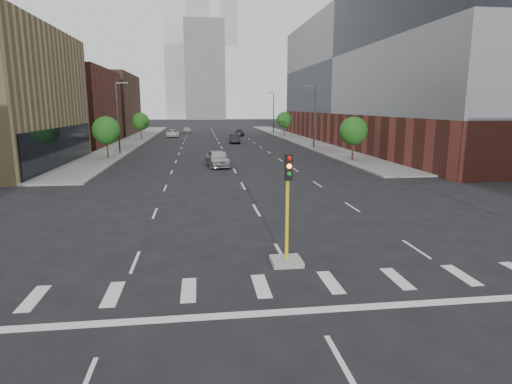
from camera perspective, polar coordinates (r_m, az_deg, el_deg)
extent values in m
cube|color=gray|center=(81.87, -15.83, 6.71)|extent=(5.00, 92.00, 0.15)
cube|color=gray|center=(83.07, 5.27, 7.15)|extent=(5.00, 92.00, 0.15)
cube|color=brown|center=(76.72, -26.35, 10.12)|extent=(20.00, 22.00, 12.00)
cube|color=brown|center=(101.72, -21.69, 10.80)|extent=(20.00, 24.00, 13.00)
cube|color=brown|center=(74.51, 18.80, 7.98)|extent=(24.00, 70.00, 5.00)
cube|color=slate|center=(74.78, 19.35, 16.41)|extent=(24.00, 70.00, 17.00)
cube|color=#B2B7BC|center=(228.68, -9.12, 18.50)|extent=(22.00, 22.00, 70.00)
cube|color=#B2B7BC|center=(269.27, -4.89, 18.58)|extent=(20.00, 20.00, 80.00)
cube|color=slate|center=(207.43, -6.85, 15.70)|extent=(18.00, 18.00, 44.00)
cube|color=#999993|center=(17.24, 4.07, -9.20)|extent=(1.20, 1.20, 0.20)
cylinder|color=gold|center=(16.72, 4.15, -3.73)|extent=(0.14, 0.14, 3.20)
cube|color=black|center=(16.12, 4.39, 3.32)|extent=(0.28, 0.18, 1.00)
sphere|color=red|center=(15.98, 4.48, 4.52)|extent=(0.18, 0.18, 0.18)
sphere|color=orange|center=(16.02, 4.46, 3.45)|extent=(0.18, 0.18, 0.18)
sphere|color=#0C7F19|center=(16.06, 4.45, 2.39)|extent=(0.18, 0.18, 0.18)
cylinder|color=#2D2D30|center=(64.07, 7.80, 9.81)|extent=(0.20, 0.20, 9.00)
cube|color=#2D2D30|center=(63.90, 7.20, 13.86)|extent=(1.40, 0.22, 0.15)
cylinder|color=#2D2D30|center=(98.26, 2.36, 10.42)|extent=(0.20, 0.20, 9.00)
cube|color=#2D2D30|center=(98.16, 1.91, 13.05)|extent=(1.40, 0.22, 0.15)
cylinder|color=#2D2D30|center=(57.73, -17.93, 9.21)|extent=(0.20, 0.20, 9.00)
cube|color=#2D2D30|center=(57.64, -17.41, 13.72)|extent=(1.40, 0.22, 0.15)
cylinder|color=#382619|center=(53.14, -19.18, 5.23)|extent=(0.20, 0.20, 1.75)
sphere|color=#225115|center=(52.96, -19.35, 7.78)|extent=(3.20, 3.20, 3.20)
cylinder|color=#382619|center=(82.66, -15.08, 7.45)|extent=(0.20, 0.20, 1.75)
sphere|color=#225115|center=(82.54, -15.16, 9.09)|extent=(3.20, 3.20, 3.20)
cylinder|color=#382619|center=(50.16, 12.75, 5.24)|extent=(0.20, 0.20, 1.75)
sphere|color=#225115|center=(49.97, 12.87, 7.95)|extent=(3.20, 3.20, 3.20)
cylinder|color=#382619|center=(88.66, 3.78, 8.05)|extent=(0.20, 0.20, 1.75)
sphere|color=#225115|center=(88.55, 3.80, 9.59)|extent=(3.20, 3.20, 3.20)
imported|color=#AFB0B4|center=(44.24, -5.15, 4.48)|extent=(2.67, 5.28, 1.72)
imported|color=black|center=(72.61, -2.88, 7.14)|extent=(1.77, 4.81, 1.57)
imported|color=silver|center=(88.75, -11.04, 7.69)|extent=(2.68, 5.47, 1.50)
imported|color=black|center=(90.01, -2.26, 7.90)|extent=(2.24, 4.86, 1.38)
imported|color=#B4B5B9|center=(101.59, -9.17, 8.16)|extent=(2.05, 4.16, 1.36)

